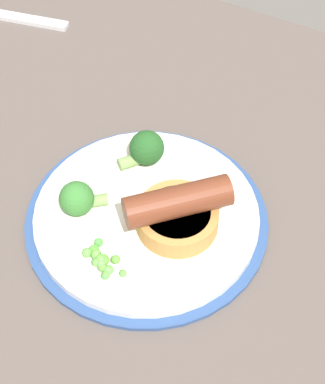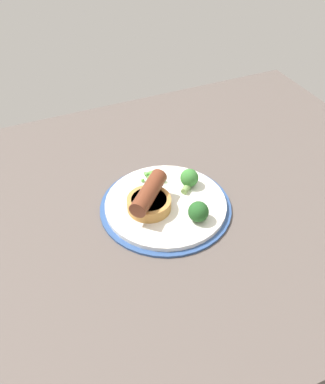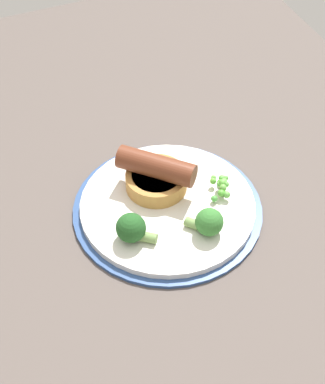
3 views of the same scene
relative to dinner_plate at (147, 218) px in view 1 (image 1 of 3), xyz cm
name	(u,v)px [view 1 (image 1 of 3)]	position (x,y,z in cm)	size (l,w,h in cm)	color
dining_table	(145,241)	(0.54, -1.28, -2.07)	(110.00, 80.00, 3.00)	#564C47
dinner_plate	(147,218)	(0.00, 0.00, 0.00)	(24.92, 24.92, 1.40)	#2D4C84
sausage_pudding	(177,212)	(3.42, 0.15, 3.04)	(9.53, 9.55, 5.38)	#BC8442
pea_pile	(101,260)	(-0.69, -7.50, 1.89)	(4.80, 3.80, 1.89)	#60A53D
broccoli_floret_near	(146,149)	(-3.58, 6.28, 2.63)	(4.35, 4.86, 3.75)	#235623
broccoli_floret_far	(78,199)	(-6.24, -2.80, 2.54)	(4.40, 4.09, 3.56)	#387A33
fork	(5,16)	(-33.96, 21.07, -0.27)	(18.00, 1.60, 0.60)	silver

